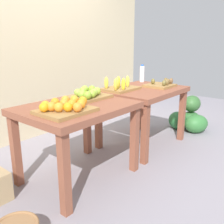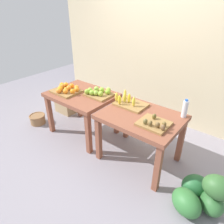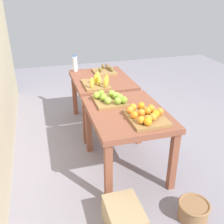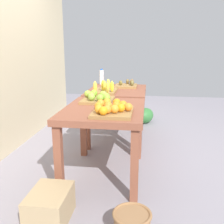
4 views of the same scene
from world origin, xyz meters
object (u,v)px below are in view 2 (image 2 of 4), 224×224
kiwi_bin (154,123)px  wicker_basket (38,119)px  display_table_right (141,122)px  water_bottle (185,109)px  orange_bin (66,89)px  display_table_left (82,99)px  apple_bin (98,93)px  cardboard_produce_box (67,106)px  banana_crate (129,103)px  watermelon_pile (201,195)px

kiwi_bin → wicker_basket: size_ratio=1.25×
display_table_right → water_bottle: water_bottle is taller
orange_bin → display_table_left: bearing=25.6°
apple_bin → cardboard_produce_box: size_ratio=1.00×
display_table_right → apple_bin: 0.88m
kiwi_bin → cardboard_produce_box: kiwi_bin is taller
wicker_basket → water_bottle: bearing=15.0°
display_table_right → orange_bin: orange_bin is taller
display_table_left → display_table_right: same height
orange_bin → water_bottle: (1.79, 0.41, 0.07)m
display_table_left → apple_bin: bearing=23.1°
display_table_right → banana_crate: banana_crate is taller
display_table_left → banana_crate: size_ratio=2.31×
cardboard_produce_box → watermelon_pile: bearing=-10.7°
banana_crate → watermelon_pile: size_ratio=0.64×
display_table_left → wicker_basket: display_table_left is taller
banana_crate → water_bottle: (0.74, 0.17, 0.08)m
banana_crate → water_bottle: water_bottle is taller
orange_bin → watermelon_pile: 2.38m
orange_bin → wicker_basket: 0.98m
display_table_left → wicker_basket: (-0.88, -0.35, -0.54)m
display_table_right → kiwi_bin: (0.25, -0.12, 0.14)m
water_bottle → watermelon_pile: water_bottle is taller
wicker_basket → cardboard_produce_box: (0.06, 0.65, 0.03)m
display_table_left → watermelon_pile: size_ratio=1.48×
banana_crate → watermelon_pile: bearing=-17.1°
display_table_left → cardboard_produce_box: size_ratio=2.60×
display_table_left → apple_bin: (0.27, 0.11, 0.15)m
apple_bin → wicker_basket: 1.42m
apple_bin → water_bottle: 1.31m
kiwi_bin → display_table_right: bearing=154.8°
apple_bin → water_bottle: bearing=8.3°
apple_bin → banana_crate: banana_crate is taller
water_bottle → display_table_left: bearing=-169.0°
kiwi_bin → water_bottle: 0.47m
banana_crate → apple_bin: bearing=-177.5°
water_bottle → banana_crate: bearing=-167.3°
banana_crate → cardboard_produce_box: 1.78m
watermelon_pile → kiwi_bin: bearing=169.7°
watermelon_pile → wicker_basket: watermelon_pile is taller
apple_bin → cardboard_produce_box: (-1.08, 0.19, -0.66)m
watermelon_pile → banana_crate: bearing=162.9°
display_table_right → banana_crate: size_ratio=2.31×
orange_bin → banana_crate: banana_crate is taller
banana_crate → cardboard_produce_box: banana_crate is taller
watermelon_pile → cardboard_produce_box: 2.94m
cardboard_produce_box → kiwi_bin: bearing=-10.8°
banana_crate → display_table_left: bearing=-170.5°
kiwi_bin → apple_bin: bearing=168.2°
display_table_left → banana_crate: (0.83, 0.14, 0.15)m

